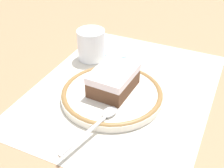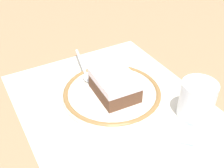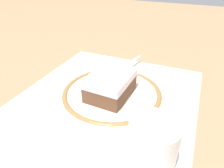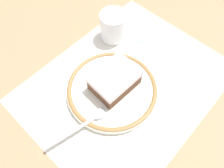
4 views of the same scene
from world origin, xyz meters
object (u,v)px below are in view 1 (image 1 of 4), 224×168
at_px(spoon, 100,120).
at_px(plate, 112,94).
at_px(cake_slice, 113,80).
at_px(sugar_packet, 116,55).
at_px(cup, 91,46).

bearing_deg(spoon, plate, -168.70).
relative_size(plate, cake_slice, 1.99).
height_order(cake_slice, sugar_packet, cake_slice).
bearing_deg(plate, sugar_packet, -158.47).
distance_m(spoon, sugar_packet, 0.27).
xyz_separation_m(plate, sugar_packet, (-0.16, -0.06, -0.01)).
height_order(plate, sugar_packet, plate).
bearing_deg(sugar_packet, spoon, 17.95).
bearing_deg(spoon, cake_slice, -169.19).
bearing_deg(cup, sugar_packet, 123.57).
distance_m(cake_slice, spoon, 0.10).
relative_size(spoon, sugar_packet, 2.93).
relative_size(cake_slice, sugar_packet, 2.10).
bearing_deg(cake_slice, sugar_packet, -157.59).
distance_m(plate, cup, 0.17).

